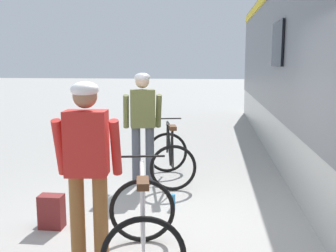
% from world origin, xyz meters
% --- Properties ---
extents(ground_plane, '(80.00, 80.00, 0.00)m').
position_xyz_m(ground_plane, '(0.00, 0.00, 0.00)').
color(ground_plane, '#A09E99').
extents(cyclist_near_in_olive, '(0.66, 0.40, 1.76)m').
position_xyz_m(cyclist_near_in_olive, '(-0.73, 1.74, 1.05)').
color(cyclist_near_in_olive, '#4C515B').
rests_on(cyclist_near_in_olive, ground).
extents(cyclist_far_in_red, '(0.63, 0.35, 1.76)m').
position_xyz_m(cyclist_far_in_red, '(-0.76, -0.96, 1.05)').
color(cyclist_far_in_red, '#935B2D').
rests_on(cyclist_far_in_red, ground).
extents(bicycle_near_black, '(0.91, 1.19, 0.99)m').
position_xyz_m(bicycle_near_black, '(-0.30, 1.83, 0.40)').
color(bicycle_near_black, black).
rests_on(bicycle_near_black, ground).
extents(bicycle_far_white, '(0.90, 1.18, 0.99)m').
position_xyz_m(bicycle_far_white, '(-0.26, -0.91, 0.40)').
color(bicycle_far_white, black).
rests_on(bicycle_far_white, ground).
extents(backpack_on_platform, '(0.28, 0.18, 0.40)m').
position_xyz_m(backpack_on_platform, '(-1.48, -0.17, 0.20)').
color(backpack_on_platform, maroon).
rests_on(backpack_on_platform, ground).
extents(water_bottle_near_the_bikes, '(0.07, 0.07, 0.19)m').
position_xyz_m(water_bottle_near_the_bikes, '(-0.13, 0.61, 0.10)').
color(water_bottle_near_the_bikes, '#338CCC').
rests_on(water_bottle_near_the_bikes, ground).
extents(water_bottle_by_the_backpack, '(0.08, 0.08, 0.20)m').
position_xyz_m(water_bottle_by_the_backpack, '(-1.62, -0.05, 0.10)').
color(water_bottle_by_the_backpack, '#338CCC').
rests_on(water_bottle_by_the_backpack, ground).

